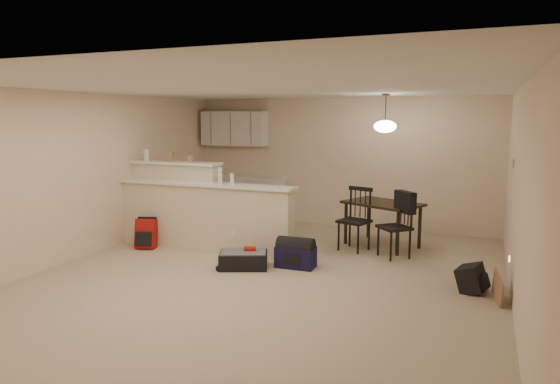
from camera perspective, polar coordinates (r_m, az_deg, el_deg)
The scene contains 19 objects.
room at distance 6.53m, azimuth -1.53°, elevation 0.85°, with size 7.00×7.02×2.50m.
breakfast_bar at distance 8.31m, azimuth -9.88°, elevation -2.11°, with size 3.08×0.58×1.39m.
upper_cabinets at distance 10.43m, azimuth -5.23°, elevation 7.24°, with size 1.40×0.34×0.70m, color white.
kitchen_counter at distance 10.35m, azimuth -4.47°, elevation -0.83°, with size 1.80×0.60×0.90m, color white.
thermostat at distance 7.50m, azimuth 25.08°, elevation 2.96°, with size 0.02×0.12×0.12m, color beige.
jar at distance 8.89m, azimuth -15.02°, elevation 4.14°, with size 0.10×0.10×0.20m, color silver.
cereal_box at distance 8.60m, azimuth -12.39°, elevation 3.96°, with size 0.10×0.07×0.16m, color #9C7051.
small_box at distance 8.39m, azimuth -10.23°, elevation 3.78°, with size 0.08×0.06×0.12m, color #9C7051.
bottle_a at distance 7.87m, azimuth -6.87°, elevation 1.87°, with size 0.07×0.07×0.26m, color silver.
bottle_b at distance 7.78m, azimuth -5.49°, elevation 1.51°, with size 0.06×0.06×0.18m, color silver.
dining_table at distance 8.40m, azimuth 11.64°, elevation -1.76°, with size 1.40×1.21×0.74m.
pendant_lamp at distance 8.27m, azimuth 11.92°, elevation 7.41°, with size 0.36×0.36×0.62m.
dining_chair_near at distance 8.09m, azimuth 8.47°, elevation -3.10°, with size 0.44×0.42×1.01m, color black, non-canonical shape.
dining_chair_far at distance 7.79m, azimuth 12.94°, elevation -3.75°, with size 0.43×0.41×0.99m, color black, non-canonical shape.
suitcase at distance 7.17m, azimuth -4.19°, elevation -7.76°, with size 0.67×0.44×0.23m, color black.
red_backpack at distance 8.47m, azimuth -15.05°, elevation -4.62°, with size 0.32×0.20×0.48m, color #A61612.
navy_duffel at distance 7.18m, azimuth 1.79°, elevation -7.42°, with size 0.55×0.30×0.30m, color #141136.
black_daypack at distance 6.64m, azimuth 21.05°, elevation -9.22°, with size 0.37×0.26×0.32m, color black.
cardboard_sheet at distance 6.36m, azimuth 23.64°, elevation -10.12°, with size 0.44×0.02×0.33m, color #9C7051.
Camera 1 is at (2.63, -5.92, 2.11)m, focal length 32.00 mm.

